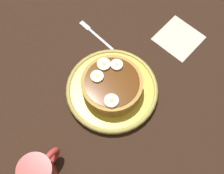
{
  "coord_description": "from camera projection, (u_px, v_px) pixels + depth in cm",
  "views": [
    {
      "loc": [
        -26.17,
        -19.94,
        74.93
      ],
      "look_at": [
        0.0,
        0.0,
        2.94
      ],
      "focal_mm": 51.13,
      "sensor_mm": 36.0,
      "label": 1
    }
  ],
  "objects": [
    {
      "name": "ground_plane",
      "position": [
        112.0,
        94.0,
        0.83
      ],
      "size": [
        140.0,
        140.0,
        3.0
      ],
      "primitive_type": "cube",
      "color": "black"
    },
    {
      "name": "plate",
      "position": [
        112.0,
        90.0,
        0.81
      ],
      "size": [
        23.4,
        23.4,
        2.06
      ],
      "color": "yellow",
      "rests_on": "ground_plane"
    },
    {
      "name": "pancake_stack",
      "position": [
        112.0,
        85.0,
        0.78
      ],
      "size": [
        15.67,
        15.76,
        4.31
      ],
      "color": "#A27630",
      "rests_on": "plate"
    },
    {
      "name": "banana_slice_0",
      "position": [
        117.0,
        65.0,
        0.78
      ],
      "size": [
        3.07,
        3.07,
        0.82
      ],
      "color": "#EFE5C5",
      "rests_on": "pancake_stack"
    },
    {
      "name": "banana_slice_1",
      "position": [
        111.0,
        101.0,
        0.74
      ],
      "size": [
        3.49,
        3.49,
        0.74
      ],
      "color": "beige",
      "rests_on": "pancake_stack"
    },
    {
      "name": "banana_slice_2",
      "position": [
        97.0,
        77.0,
        0.77
      ],
      "size": [
        3.21,
        3.21,
        0.8
      ],
      "color": "#EBF1B3",
      "rests_on": "pancake_stack"
    },
    {
      "name": "banana_slice_3",
      "position": [
        104.0,
        64.0,
        0.78
      ],
      "size": [
        3.42,
        3.42,
        0.83
      ],
      "color": "beige",
      "rests_on": "pancake_stack"
    },
    {
      "name": "coffee_mug",
      "position": [
        39.0,
        172.0,
        0.69
      ],
      "size": [
        10.72,
        7.55,
        8.24
      ],
      "color": "#B23833",
      "rests_on": "ground_plane"
    },
    {
      "name": "napkin",
      "position": [
        179.0,
        38.0,
        0.88
      ],
      "size": [
        11.98,
        11.98,
        0.3
      ],
      "primitive_type": "cube",
      "rotation": [
        0.0,
        0.0,
        -0.09
      ],
      "color": "beige",
      "rests_on": "ground_plane"
    },
    {
      "name": "fork",
      "position": [
        94.0,
        34.0,
        0.89
      ],
      "size": [
        2.79,
        13.01,
        0.5
      ],
      "color": "silver",
      "rests_on": "ground_plane"
    }
  ]
}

